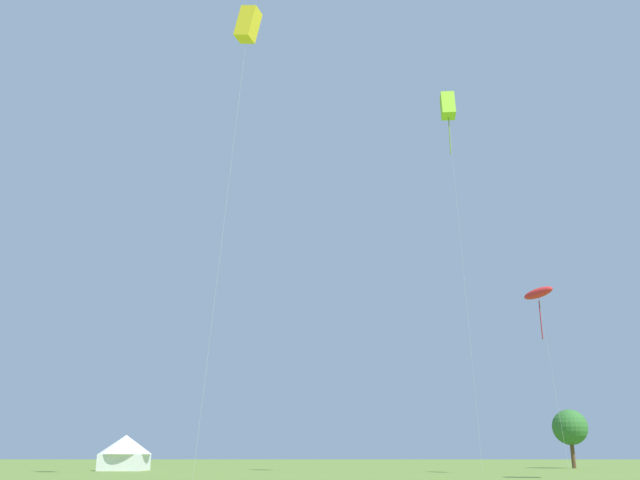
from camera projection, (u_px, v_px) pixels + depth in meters
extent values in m
ellipsoid|color=red|center=(538.00, 293.00, 56.70)|extent=(2.60, 3.72, 1.20)
cylinder|color=maroon|center=(541.00, 320.00, 56.01)|extent=(0.08, 0.08, 3.22)
cylinder|color=#B2B2B7|center=(553.00, 379.00, 53.58)|extent=(0.42, 1.99, 14.40)
cube|color=#99DB2D|center=(448.00, 106.00, 61.10)|extent=(1.28, 1.69, 2.57)
cylinder|color=olive|center=(449.00, 133.00, 60.28)|extent=(0.08, 0.08, 4.09)
cylinder|color=#B2B2B7|center=(464.00, 272.00, 55.37)|extent=(0.47, 2.06, 31.55)
cube|color=yellow|center=(248.00, 25.00, 53.51)|extent=(2.19, 1.83, 2.87)
cylinder|color=#B2B2B7|center=(224.00, 226.00, 48.00)|extent=(2.31, 0.88, 33.96)
cube|color=white|center=(124.00, 462.00, 64.24)|extent=(4.01, 4.01, 1.51)
cone|color=white|center=(126.00, 444.00, 64.73)|extent=(5.02, 5.02, 1.76)
cylinder|color=brown|center=(573.00, 454.00, 75.19)|extent=(0.44, 0.44, 3.04)
sphere|color=#33702D|center=(570.00, 427.00, 76.05)|extent=(3.88, 3.88, 3.88)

